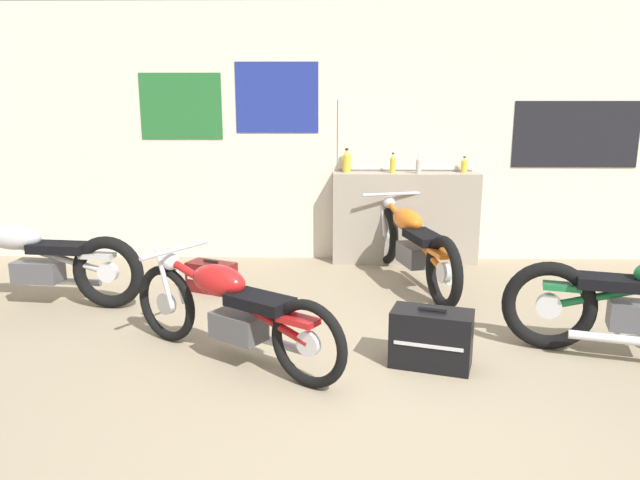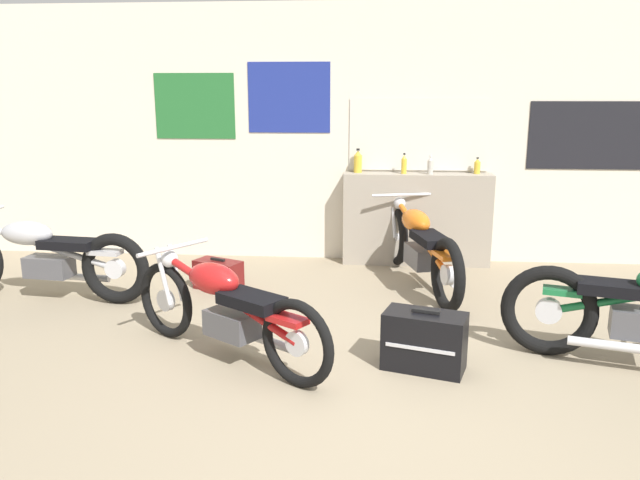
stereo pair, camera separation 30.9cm
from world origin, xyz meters
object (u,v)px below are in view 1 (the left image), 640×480
(bottle_left_center, at_px, (393,164))
(motorcycle_orange, at_px, (412,244))
(bottle_leftmost, at_px, (346,162))
(bottle_right_center, at_px, (464,165))
(motorcycle_silver, at_px, (30,262))
(hard_case_darkred, at_px, (212,277))
(bottle_center, at_px, (419,165))
(motorcycle_red, at_px, (231,310))
(hard_case_black, at_px, (431,338))

(bottle_left_center, xyz_separation_m, motorcycle_orange, (0.13, -0.80, -0.70))
(bottle_leftmost, distance_m, bottle_right_center, 1.29)
(bottle_left_center, xyz_separation_m, motorcycle_silver, (-3.34, -1.49, -0.71))
(bottle_right_center, bearing_deg, motorcycle_silver, -159.46)
(hard_case_darkred, bearing_deg, bottle_left_center, 31.23)
(bottle_leftmost, xyz_separation_m, bottle_center, (0.78, -0.08, -0.03))
(bottle_left_center, xyz_separation_m, motorcycle_red, (-1.36, -2.68, -0.71))
(bottle_left_center, bearing_deg, hard_case_darkred, -148.77)
(bottle_left_center, distance_m, bottle_right_center, 0.79)
(motorcycle_red, height_order, hard_case_black, motorcycle_red)
(motorcycle_orange, distance_m, hard_case_black, 1.94)
(bottle_left_center, relative_size, motorcycle_red, 0.13)
(bottle_leftmost, xyz_separation_m, bottle_left_center, (0.50, -0.06, -0.02))
(bottle_center, relative_size, motorcycle_silver, 0.10)
(motorcycle_orange, relative_size, hard_case_black, 3.52)
(motorcycle_red, relative_size, hard_case_black, 2.70)
(motorcycle_silver, relative_size, motorcycle_orange, 0.99)
(bottle_center, bearing_deg, motorcycle_red, -121.67)
(bottle_leftmost, relative_size, motorcycle_orange, 0.12)
(hard_case_black, relative_size, hard_case_darkred, 1.20)
(motorcycle_silver, bearing_deg, bottle_left_center, 24.06)
(bottle_center, xyz_separation_m, motorcycle_orange, (-0.15, -0.77, -0.69))
(hard_case_black, bearing_deg, bottle_right_center, 74.93)
(motorcycle_orange, bearing_deg, hard_case_darkred, -171.29)
(bottle_left_center, relative_size, hard_case_black, 0.36)
(bottle_leftmost, distance_m, motorcycle_orange, 1.28)
(bottle_leftmost, distance_m, bottle_left_center, 0.50)
(motorcycle_silver, bearing_deg, hard_case_black, -20.08)
(bottle_leftmost, bearing_deg, bottle_right_center, -0.02)
(bottle_leftmost, xyz_separation_m, hard_case_darkred, (-1.30, -1.15, -0.98))
(motorcycle_silver, height_order, hard_case_black, motorcycle_silver)
(hard_case_darkred, bearing_deg, motorcycle_orange, 8.71)
(motorcycle_orange, height_order, motorcycle_red, motorcycle_orange)
(hard_case_black, bearing_deg, motorcycle_red, 177.99)
(bottle_center, height_order, hard_case_darkred, bottle_center)
(hard_case_darkred, bearing_deg, bottle_right_center, 23.92)
(bottle_left_center, height_order, motorcycle_silver, bottle_left_center)
(bottle_left_center, xyz_separation_m, bottle_center, (0.28, -0.03, -0.01))
(bottle_center, distance_m, hard_case_darkred, 2.53)
(bottle_leftmost, height_order, motorcycle_orange, bottle_leftmost)
(bottle_left_center, bearing_deg, bottle_leftmost, 173.73)
(motorcycle_orange, distance_m, hard_case_darkred, 1.98)
(motorcycle_red, bearing_deg, motorcycle_orange, 51.64)
(bottle_center, bearing_deg, motorcycle_orange, -100.72)
(motorcycle_red, bearing_deg, hard_case_black, -2.01)
(bottle_left_center, relative_size, motorcycle_orange, 0.10)
(bottle_center, height_order, hard_case_black, bottle_center)
(bottle_right_center, distance_m, hard_case_black, 3.01)
(bottle_right_center, xyz_separation_m, motorcycle_silver, (-4.13, -1.55, -0.69))
(bottle_left_center, bearing_deg, bottle_center, -5.95)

